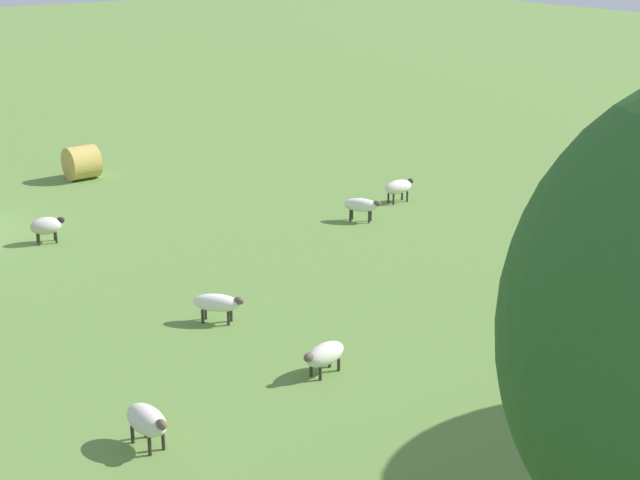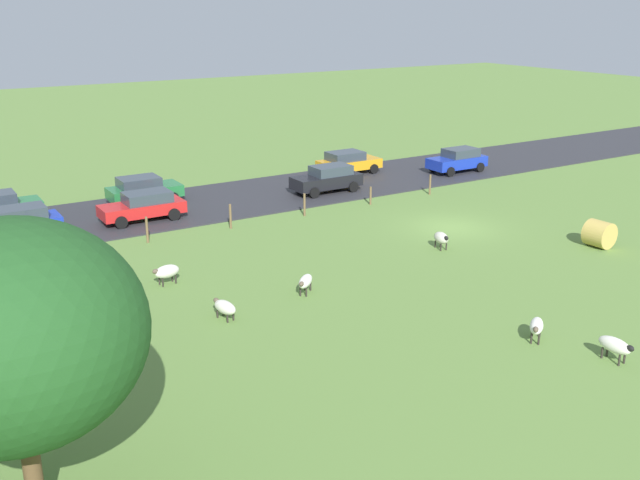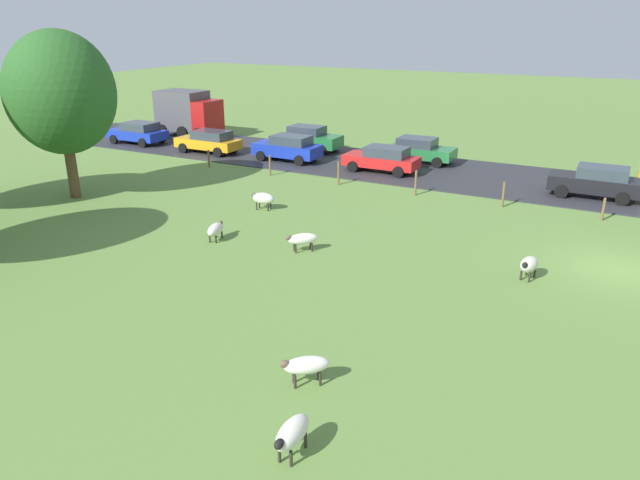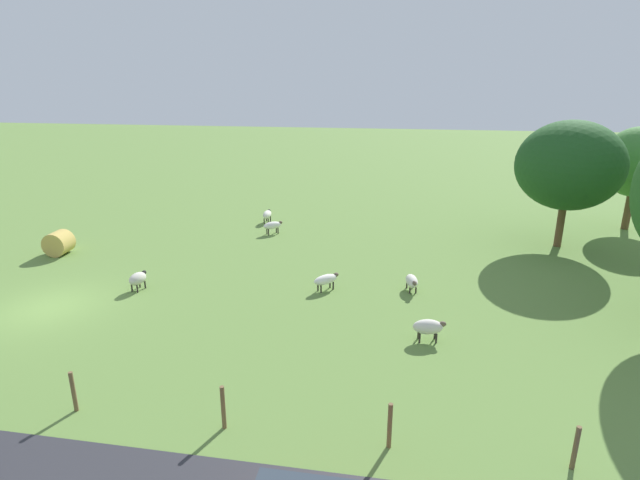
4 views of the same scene
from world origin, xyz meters
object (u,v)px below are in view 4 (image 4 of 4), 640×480
object	(u,v)px
sheep_3	(428,327)
sheep_5	(267,214)
sheep_1	(326,280)
sheep_2	(138,279)
sheep_0	(412,281)
tree_1	(637,162)
sheep_4	(273,225)
tree_3	(569,166)
hay_bale_0	(59,243)

from	to	relation	value
sheep_3	sheep_5	distance (m)	17.09
sheep_1	sheep_2	xyz separation A→B (m)	(1.37, -8.22, 0.03)
sheep_0	tree_1	bearing A→B (deg)	132.25
sheep_4	sheep_1	bearing A→B (deg)	29.91
sheep_3	tree_3	xyz separation A→B (m)	(-12.10, 7.55, 3.99)
sheep_0	sheep_4	size ratio (longest dim) A/B	1.06
sheep_4	tree_3	bearing A→B (deg)	91.58
sheep_2	hay_bale_0	world-z (taller)	hay_bale_0
sheep_4	hay_bale_0	world-z (taller)	hay_bale_0
sheep_0	tree_1	xyz separation A→B (m)	(-12.00, 13.21, 3.71)
sheep_3	hay_bale_0	bearing A→B (deg)	-107.92
sheep_5	tree_1	xyz separation A→B (m)	(-2.39, 22.43, 3.62)
sheep_3	hay_bale_0	size ratio (longest dim) A/B	0.96
sheep_2	tree_3	distance (m)	22.61
sheep_2	sheep_5	xyz separation A→B (m)	(-11.54, 2.74, 0.01)
sheep_3	sheep_5	world-z (taller)	sheep_3
sheep_3	sheep_1	bearing A→B (deg)	-131.85
sheep_3	tree_1	distance (m)	21.04
sheep_3	sheep_0	bearing A→B (deg)	-172.85
sheep_0	sheep_1	distance (m)	3.79
tree_1	sheep_2	bearing A→B (deg)	-61.05
sheep_4	hay_bale_0	xyz separation A→B (m)	(5.49, -10.27, 0.10)
sheep_2	sheep_4	distance (m)	9.90
sheep_5	tree_1	world-z (taller)	tree_1
sheep_1	tree_1	xyz separation A→B (m)	(-12.56, 16.95, 3.67)
sheep_2	hay_bale_0	size ratio (longest dim) A/B	0.86
sheep_0	sheep_5	size ratio (longest dim) A/B	0.98
sheep_5	hay_bale_0	size ratio (longest dim) A/B	1.00
sheep_3	tree_3	size ratio (longest dim) A/B	0.18
sheep_5	tree_3	xyz separation A→B (m)	(1.92, 17.33, 3.99)
sheep_1	sheep_0	bearing A→B (deg)	98.50
hay_bale_0	tree_1	xyz separation A→B (m)	(-10.24, 31.71, 3.54)
sheep_0	sheep_1	world-z (taller)	sheep_1
sheep_2	sheep_5	size ratio (longest dim) A/B	0.87
sheep_3	hay_bale_0	xyz separation A→B (m)	(-6.16, -19.06, 0.08)
sheep_1	sheep_5	distance (m)	11.55
sheep_3	hay_bale_0	distance (m)	20.03
tree_3	sheep_0	bearing A→B (deg)	-46.49
sheep_2	tree_1	distance (m)	28.99
sheep_3	sheep_4	distance (m)	14.60
sheep_1	sheep_3	size ratio (longest dim) A/B	0.96
sheep_4	tree_1	distance (m)	22.26
sheep_1	hay_bale_0	xyz separation A→B (m)	(-2.31, -14.76, 0.13)
sheep_2	sheep_4	xyz separation A→B (m)	(-9.17, 3.73, 0.00)
tree_3	tree_1	bearing A→B (deg)	130.13
sheep_0	sheep_4	distance (m)	10.97
sheep_0	tree_1	distance (m)	18.23
hay_bale_0	tree_3	bearing A→B (deg)	102.59
sheep_5	tree_1	distance (m)	22.85
sheep_5	sheep_2	bearing A→B (deg)	-13.34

